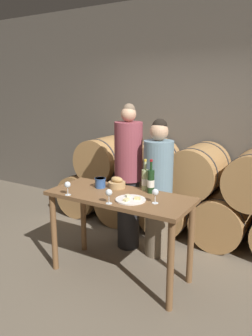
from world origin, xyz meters
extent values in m
plane|color=#726654|center=(0.00, 0.00, 0.00)|extent=(10.00, 10.00, 0.00)
cube|color=#60594F|center=(0.00, 1.90, 1.60)|extent=(10.00, 0.12, 3.20)
cylinder|color=#A87A47|center=(-1.44, 1.37, 0.33)|extent=(0.65, 0.82, 0.65)
cylinder|color=#2D2D33|center=(-1.44, 1.10, 0.33)|extent=(0.66, 0.02, 0.66)
cylinder|color=#2D2D33|center=(-1.44, 1.63, 0.33)|extent=(0.66, 0.02, 0.66)
cylinder|color=#A87A47|center=(-0.72, 1.37, 0.33)|extent=(0.65, 0.82, 0.65)
cylinder|color=#2D2D33|center=(-0.72, 1.10, 0.33)|extent=(0.66, 0.02, 0.66)
cylinder|color=#2D2D33|center=(-0.72, 1.63, 0.33)|extent=(0.66, 0.02, 0.66)
cylinder|color=#A87A47|center=(0.00, 1.37, 0.33)|extent=(0.65, 0.82, 0.65)
cylinder|color=#2D2D33|center=(0.00, 1.10, 0.33)|extent=(0.66, 0.02, 0.66)
cylinder|color=#2D2D33|center=(0.00, 1.63, 0.33)|extent=(0.66, 0.02, 0.66)
cylinder|color=#A87A47|center=(0.72, 1.37, 0.33)|extent=(0.65, 0.82, 0.65)
cylinder|color=#2D2D33|center=(0.72, 1.10, 0.33)|extent=(0.66, 0.02, 0.66)
cylinder|color=#2D2D33|center=(0.72, 1.63, 0.33)|extent=(0.66, 0.02, 0.66)
cylinder|color=#A87A47|center=(-1.08, 1.37, 0.91)|extent=(0.65, 0.82, 0.65)
cylinder|color=#2D2D33|center=(-1.08, 1.10, 0.91)|extent=(0.66, 0.02, 0.66)
cylinder|color=#2D2D33|center=(-1.08, 1.63, 0.91)|extent=(0.66, 0.02, 0.66)
cylinder|color=#A87A47|center=(-0.36, 1.37, 0.91)|extent=(0.65, 0.82, 0.65)
cylinder|color=#2D2D33|center=(-0.36, 1.10, 0.91)|extent=(0.66, 0.02, 0.66)
cylinder|color=#2D2D33|center=(-0.36, 1.63, 0.91)|extent=(0.66, 0.02, 0.66)
cylinder|color=#A87A47|center=(0.36, 1.37, 0.91)|extent=(0.65, 0.82, 0.65)
cylinder|color=#2D2D33|center=(0.36, 1.10, 0.91)|extent=(0.66, 0.02, 0.66)
cylinder|color=#2D2D33|center=(0.36, 1.63, 0.91)|extent=(0.66, 0.02, 0.66)
cylinder|color=#2D2D33|center=(1.08, 1.10, 0.91)|extent=(0.66, 0.02, 0.66)
cylinder|color=brown|center=(-0.68, -0.26, 0.43)|extent=(0.06, 0.06, 0.87)
cylinder|color=brown|center=(0.68, -0.26, 0.43)|extent=(0.06, 0.06, 0.87)
cylinder|color=brown|center=(-0.68, 0.26, 0.43)|extent=(0.06, 0.06, 0.87)
cylinder|color=brown|center=(0.68, 0.26, 0.43)|extent=(0.06, 0.06, 0.87)
cube|color=brown|center=(0.00, 0.00, 0.89)|extent=(1.48, 0.63, 0.04)
cylinder|color=#232326|center=(-0.26, 0.62, 0.44)|extent=(0.27, 0.27, 0.88)
cylinder|color=#8C3D47|center=(-0.26, 0.62, 1.22)|extent=(0.33, 0.33, 0.69)
sphere|color=tan|center=(-0.26, 0.62, 1.66)|extent=(0.18, 0.18, 0.18)
sphere|color=#75604C|center=(-0.26, 0.63, 1.71)|extent=(0.15, 0.15, 0.15)
cylinder|color=#756651|center=(0.13, 0.62, 0.39)|extent=(0.28, 0.28, 0.77)
cylinder|color=gray|center=(0.13, 0.62, 1.08)|extent=(0.34, 0.34, 0.61)
sphere|color=tan|center=(0.13, 0.62, 1.49)|extent=(0.21, 0.21, 0.21)
sphere|color=black|center=(0.13, 0.63, 1.54)|extent=(0.17, 0.17, 0.17)
cylinder|color=#193819|center=(0.24, 0.21, 1.03)|extent=(0.07, 0.07, 0.24)
cylinder|color=#193819|center=(0.24, 0.21, 1.19)|extent=(0.03, 0.03, 0.09)
cylinder|color=maroon|center=(0.24, 0.21, 1.25)|extent=(0.03, 0.03, 0.02)
cylinder|color=white|center=(0.24, 0.21, 1.01)|extent=(0.07, 0.07, 0.08)
cylinder|color=#ADBC7F|center=(0.15, 0.26, 1.02)|extent=(0.07, 0.07, 0.22)
cylinder|color=#ADBC7F|center=(0.15, 0.26, 1.17)|extent=(0.03, 0.03, 0.09)
cylinder|color=gold|center=(0.15, 0.26, 1.23)|extent=(0.03, 0.03, 0.02)
cylinder|color=white|center=(0.15, 0.26, 1.00)|extent=(0.07, 0.07, 0.07)
cylinder|color=#335693|center=(-0.31, 0.10, 0.96)|extent=(0.11, 0.11, 0.11)
cylinder|color=#335693|center=(-0.31, 0.10, 1.01)|extent=(0.12, 0.12, 0.01)
cylinder|color=tan|center=(-0.15, 0.19, 0.94)|extent=(0.18, 0.18, 0.06)
ellipsoid|color=tan|center=(-0.15, 0.19, 1.00)|extent=(0.14, 0.08, 0.06)
cylinder|color=white|center=(0.18, -0.10, 0.92)|extent=(0.29, 0.29, 0.01)
cube|color=#E0CC7F|center=(0.24, -0.07, 0.93)|extent=(0.07, 0.06, 0.02)
cube|color=beige|center=(0.13, -0.06, 0.93)|extent=(0.07, 0.07, 0.02)
cube|color=beige|center=(0.18, -0.16, 0.93)|extent=(0.05, 0.06, 0.02)
cylinder|color=white|center=(-0.44, -0.28, 0.91)|extent=(0.06, 0.06, 0.00)
cylinder|color=white|center=(-0.44, -0.28, 0.95)|extent=(0.01, 0.01, 0.08)
sphere|color=white|center=(-0.44, -0.28, 1.02)|extent=(0.06, 0.06, 0.06)
cylinder|color=white|center=(0.05, -0.28, 0.91)|extent=(0.06, 0.06, 0.00)
cylinder|color=white|center=(0.05, -0.28, 0.95)|extent=(0.01, 0.01, 0.08)
sphere|color=white|center=(0.05, -0.28, 1.02)|extent=(0.06, 0.06, 0.06)
cylinder|color=white|center=(0.42, -0.05, 0.91)|extent=(0.06, 0.06, 0.00)
cylinder|color=white|center=(0.42, -0.05, 0.95)|extent=(0.01, 0.01, 0.08)
sphere|color=white|center=(0.42, -0.05, 1.02)|extent=(0.06, 0.06, 0.06)
camera|label=1|loc=(1.67, -2.67, 1.96)|focal=35.00mm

